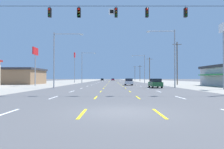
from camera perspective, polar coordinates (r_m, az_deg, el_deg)
name	(u,v)px	position (r m, az deg, el deg)	size (l,w,h in m)	color
ground_plane	(114,82)	(75.60, 0.51, -2.27)	(572.00, 572.00, 0.00)	#4C4C4F
lot_apron_left	(49,82)	(79.42, -17.66, -2.16)	(28.00, 440.00, 0.01)	gray
lot_apron_right	(179,82)	(79.67, 18.62, -2.15)	(28.00, 440.00, 0.01)	gray
lane_markings	(113,81)	(114.09, 0.41, -1.86)	(10.64, 227.60, 0.01)	white
signal_span_wire	(115,34)	(20.50, 0.75, 11.43)	(25.18, 0.53, 9.91)	brown
hatchback_far_right_nearest	(156,83)	(34.01, 12.48, -2.42)	(1.72, 3.90, 1.54)	#235B2D
hatchback_inner_right_near	(129,82)	(45.68, 4.98, -2.09)	(1.72, 3.90, 1.54)	silver
sedan_center_turn_mid	(114,80)	(121.85, 0.46, -1.45)	(1.80, 4.50, 1.46)	maroon
sedan_far_left_midfar	(103,79)	(130.45, -2.60, -1.43)	(1.80, 4.50, 1.46)	black
storefront_left_row_1	(25,76)	(59.15, -23.54, -0.44)	(8.70, 12.43, 4.25)	#8C6B4C
pole_sign_left_row_1	(36,56)	(45.89, -20.84, 5.03)	(0.24, 2.76, 8.16)	gray
pole_sign_left_row_2	(75,61)	(74.99, -10.42, 3.90)	(0.24, 1.69, 11.05)	gray
pole_sign_right_row_0	(224,40)	(33.44, 29.45, 8.63)	(0.24, 2.17, 9.65)	gray
streetlight_left_row_0	(58,55)	(34.88, -15.12, 5.41)	(4.97, 0.26, 9.32)	gray
streetlight_right_row_0	(172,54)	(35.14, 16.86, 5.75)	(4.83, 0.26, 9.79)	gray
streetlight_left_row_1	(84,65)	(65.29, -7.97, 2.69)	(4.59, 0.26, 10.05)	gray
streetlight_right_row_1	(144,67)	(65.38, 9.09, 2.26)	(4.29, 0.26, 9.19)	gray
utility_pole_right_row_0	(178,62)	(51.08, 18.30, 3.27)	(2.20, 0.26, 10.44)	brown
utility_pole_right_row_1	(150,69)	(74.06, 10.88, 1.43)	(2.20, 0.26, 9.19)	brown
utility_pole_right_row_2	(141,73)	(102.14, 8.19, 0.45)	(2.20, 0.26, 8.15)	brown
utility_pole_right_row_3	(136,73)	(139.00, 6.76, 0.45)	(2.20, 0.26, 10.09)	brown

